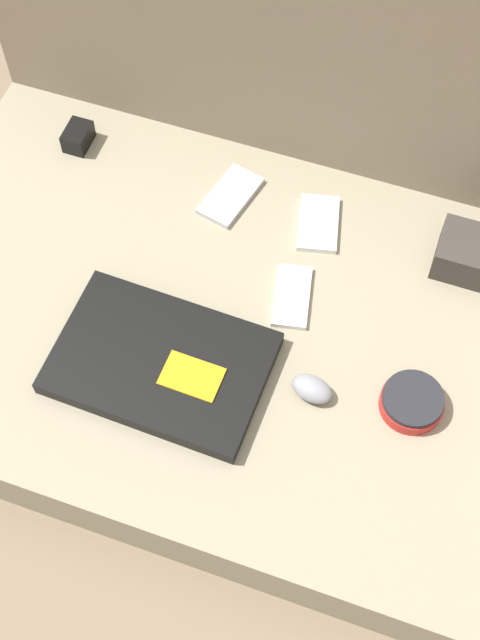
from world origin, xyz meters
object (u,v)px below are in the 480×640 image
at_px(computer_mouse, 312,389).
at_px(phone_silver, 231,196).
at_px(speaker_puck, 412,402).
at_px(camera_pouch, 475,256).
at_px(laptop, 161,363).
at_px(phone_black, 318,223).
at_px(phone_small, 292,296).
at_px(charger_brick, 78,137).

distance_m(computer_mouse, phone_silver, 0.39).
xyz_separation_m(computer_mouse, speaker_puck, (0.15, 0.03, -0.00)).
bearing_deg(camera_pouch, laptop, -140.61).
height_order(speaker_puck, phone_black, speaker_puck).
bearing_deg(phone_silver, camera_pouch, 12.44).
xyz_separation_m(phone_black, phone_small, (0.00, -0.15, -0.00)).
xyz_separation_m(computer_mouse, phone_silver, (-0.24, 0.31, -0.01)).
bearing_deg(phone_black, camera_pouch, -12.47).
xyz_separation_m(phone_silver, phone_small, (0.16, -0.16, 0.00)).
bearing_deg(phone_small, camera_pouch, 18.87).
xyz_separation_m(laptop, phone_silver, (-0.01, 0.34, -0.01)).
bearing_deg(phone_silver, phone_small, -31.52).
bearing_deg(phone_black, speaker_puck, -63.41).
relative_size(phone_silver, phone_small, 1.06).
distance_m(speaker_puck, phone_small, 0.26).
relative_size(computer_mouse, camera_pouch, 0.57).
distance_m(speaker_puck, camera_pouch, 0.28).
xyz_separation_m(phone_black, charger_brick, (-0.46, 0.03, 0.01)).
bearing_deg(charger_brick, phone_small, -21.72).
bearing_deg(phone_small, phone_silver, 123.76).
relative_size(computer_mouse, phone_silver, 0.54).
height_order(computer_mouse, speaker_puck, same).
xyz_separation_m(speaker_puck, camera_pouch, (0.03, 0.28, 0.02)).
distance_m(laptop, phone_black, 0.37).
distance_m(computer_mouse, phone_small, 0.17).
distance_m(speaker_puck, charger_brick, 0.75).
xyz_separation_m(laptop, phone_black, (0.15, 0.34, -0.01)).
height_order(laptop, phone_silver, laptop).
bearing_deg(phone_small, laptop, -141.29).
relative_size(speaker_puck, charger_brick, 1.67).
relative_size(phone_black, phone_small, 1.01).
relative_size(speaker_puck, phone_small, 0.78).
bearing_deg(charger_brick, laptop, -50.30).
xyz_separation_m(laptop, phone_small, (0.15, 0.18, -0.01)).
relative_size(phone_black, camera_pouch, 1.00).
height_order(laptop, phone_black, laptop).
bearing_deg(phone_black, computer_mouse, -88.31).
bearing_deg(laptop, phone_black, 67.50).
xyz_separation_m(speaker_puck, phone_silver, (-0.39, 0.28, -0.01)).
bearing_deg(phone_small, speaker_puck, -40.24).
distance_m(laptop, charger_brick, 0.48).
xyz_separation_m(computer_mouse, phone_black, (-0.08, 0.30, -0.01)).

